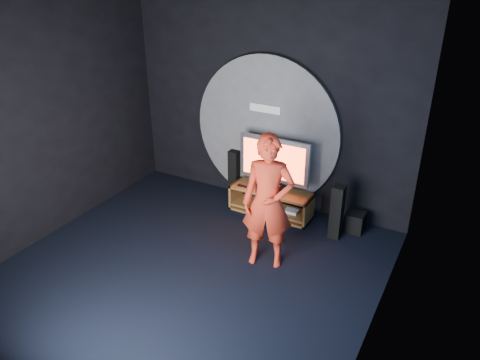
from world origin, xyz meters
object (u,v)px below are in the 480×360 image
at_px(player, 268,202).
at_px(tower_speaker_right, 337,212).
at_px(tower_speaker_left, 235,173).
at_px(media_console, 271,203).
at_px(subwoofer, 355,222).
at_px(tv, 274,162).

bearing_deg(player, tower_speaker_right, 42.00).
height_order(tower_speaker_left, player, player).
relative_size(media_console, player, 0.72).
distance_m(subwoofer, player, 1.86).
bearing_deg(tower_speaker_right, media_console, 171.57).
distance_m(tv, player, 1.45).
height_order(media_console, player, player).
bearing_deg(tower_speaker_left, player, -48.49).
height_order(media_console, tower_speaker_right, tower_speaker_right).
height_order(tower_speaker_right, subwoofer, tower_speaker_right).
height_order(tower_speaker_left, tower_speaker_right, same).
xyz_separation_m(tower_speaker_left, player, (1.40, -1.59, 0.53)).
bearing_deg(player, media_console, 94.95).
xyz_separation_m(tower_speaker_right, player, (-0.66, -1.11, 0.53)).
bearing_deg(subwoofer, media_console, -174.21).
bearing_deg(media_console, tower_speaker_right, -8.43).
distance_m(tv, tower_speaker_left, 1.03).
xyz_separation_m(media_console, tower_speaker_left, (-0.88, 0.30, 0.25)).
distance_m(tv, subwoofer, 1.61).
height_order(tv, player, player).
xyz_separation_m(tower_speaker_left, subwoofer, (2.28, -0.16, -0.28)).
distance_m(tower_speaker_left, player, 2.18).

